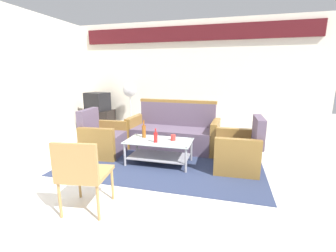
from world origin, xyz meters
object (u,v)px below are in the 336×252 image
object	(u,v)px
couch	(174,133)
pedestal_fan	(130,93)
tv_stand	(98,119)
cup	(173,138)
television	(97,101)
armchair_right	(238,152)
wicker_chair	(82,171)
coffee_table	(159,148)
bottle_brown	(144,131)
armchair_left	(103,140)
bottle_red	(156,137)

from	to	relation	value
couch	pedestal_fan	distance (m)	2.01
pedestal_fan	couch	bearing A→B (deg)	-38.99
tv_stand	cup	bearing A→B (deg)	-36.90
tv_stand	television	bearing A→B (deg)	73.54
armchair_right	tv_stand	xyz separation A→B (m)	(-3.66, 1.90, -0.03)
television	wicker_chair	bearing A→B (deg)	135.59
coffee_table	television	distance (m)	3.15
armchair_right	wicker_chair	bearing A→B (deg)	134.11
armchair_right	television	bearing A→B (deg)	61.22
coffee_table	television	xyz separation A→B (m)	(-2.37, 2.02, 0.49)
bottle_brown	coffee_table	bearing A→B (deg)	-20.30
armchair_left	armchair_right	distance (m)	2.44
television	bottle_brown	bearing A→B (deg)	153.81
coffee_table	pedestal_fan	bearing A→B (deg)	124.55
armchair_right	bottle_red	xyz separation A→B (m)	(-1.31, -0.23, 0.21)
bottle_brown	tv_stand	bearing A→B (deg)	137.40
couch	bottle_brown	xyz separation A→B (m)	(-0.35, -0.76, 0.21)
bottle_red	pedestal_fan	world-z (taller)	pedestal_fan
armchair_left	coffee_table	xyz separation A→B (m)	(1.15, -0.17, -0.02)
armchair_right	coffee_table	distance (m)	1.29
couch	coffee_table	world-z (taller)	couch
cup	television	bearing A→B (deg)	143.06
bottle_brown	cup	size ratio (longest dim) A/B	3.06
couch	bottle_brown	bearing A→B (deg)	68.18
coffee_table	armchair_left	bearing A→B (deg)	171.59
wicker_chair	tv_stand	bearing A→B (deg)	110.92
armchair_right	pedestal_fan	xyz separation A→B (m)	(-2.71, 1.95, 0.73)
armchair_left	tv_stand	world-z (taller)	armchair_left
armchair_left	television	world-z (taller)	television
pedestal_fan	wicker_chair	bearing A→B (deg)	-73.91
armchair_right	bottle_red	world-z (taller)	armchair_right
couch	wicker_chair	distance (m)	2.49
pedestal_fan	wicker_chair	xyz separation A→B (m)	(1.05, -3.64, -0.52)
television	armchair_right	bearing A→B (deg)	168.94
armchair_left	couch	bearing A→B (deg)	116.73
armchair_left	bottle_red	bearing A→B (deg)	71.83
cup	tv_stand	world-z (taller)	tv_stand
armchair_left	bottle_red	world-z (taller)	armchair_left
bottle_red	cup	bearing A→B (deg)	34.78
wicker_chair	cup	bearing A→B (deg)	61.42
bottle_brown	television	size ratio (longest dim) A/B	0.44
cup	wicker_chair	size ratio (longest dim) A/B	0.12
television	couch	bearing A→B (deg)	171.24
couch	pedestal_fan	world-z (taller)	pedestal_fan
coffee_table	television	world-z (taller)	television
coffee_table	tv_stand	bearing A→B (deg)	139.69
bottle_red	armchair_right	bearing A→B (deg)	9.82
armchair_left	pedestal_fan	size ratio (longest dim) A/B	0.67
armchair_right	cup	size ratio (longest dim) A/B	8.50
coffee_table	bottle_brown	size ratio (longest dim) A/B	3.59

